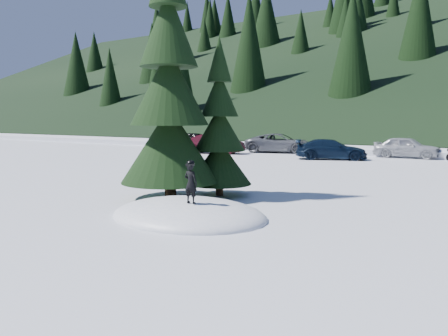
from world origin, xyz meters
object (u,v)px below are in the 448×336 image
Objects in this scene: spruce_tall at (169,97)px; spruce_short at (219,134)px; car_0 at (195,140)px; car_2 at (280,143)px; car_4 at (407,147)px; child_skier at (191,183)px; car_3 at (331,149)px; car_1 at (215,144)px.

spruce_tall reaches higher than spruce_short.
car_0 is at bearing 125.88° from spruce_tall.
car_4 is (9.19, 0.60, -0.02)m from car_2.
car_0 and car_4 have the same top height.
spruce_tall is 8.31× the size of child_skier.
spruce_tall is 1.90× the size of car_3.
car_1 is 5.13m from car_2.
child_skier is 22.16m from car_1.
spruce_short reaches higher than car_3.
car_2 is at bearing 110.74° from spruce_short.
child_skier is at bearing -172.98° from car_2.
car_3 is (9.08, 0.19, -0.08)m from car_1.
spruce_short is at bearing 164.00° from car_3.
car_3 is (-3.20, 18.63, -0.34)m from child_skier.
car_2 is (-5.97, 19.81, -2.58)m from spruce_tall.
car_3 is (5.36, -3.35, -0.09)m from car_2.
spruce_tall is 4.10m from child_skier.
car_1 reaches higher than car_0.
spruce_short is at bearing -133.01° from car_0.
spruce_tall reaches higher than car_1.
car_0 is 8.63m from car_2.
car_1 is 0.83× the size of car_2.
car_1 is at bearing 125.71° from spruce_short.
child_skier is 0.24× the size of car_4.
spruce_short is 5.18× the size of child_skier.
car_1 is (4.91, -3.91, 0.01)m from car_0.
spruce_short is 15.21m from car_3.
spruce_tall is 1.60× the size of spruce_short.
spruce_tall is 2.03× the size of car_4.
spruce_tall is 1.61× the size of car_2.
car_1 is at bearing 119.37° from car_2.
car_2 is at bearing -85.17° from car_0.
car_1 is (-10.69, 14.87, -1.37)m from spruce_short.
car_1 is 9.08m from car_3.
spruce_short is at bearing -161.05° from car_1.
car_0 is 14.48m from car_3.
car_4 is (0.64, 22.59, -0.28)m from child_skier.
car_0 is 6.28m from car_1.
spruce_short reaches higher than car_0.
car_2 is 1.18× the size of car_3.
child_skier is at bearing -40.09° from spruce_tall.
car_4 reaches higher than car_3.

